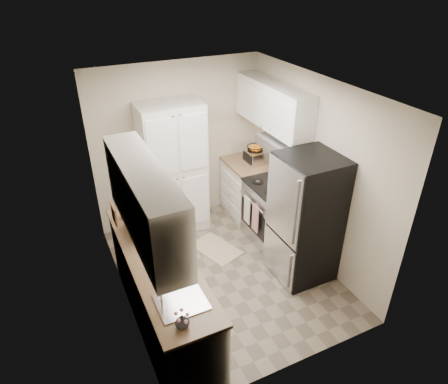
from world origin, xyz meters
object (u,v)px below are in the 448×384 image
object	(u,v)px
refrigerator	(306,218)
wine_bottle	(123,208)
microwave	(146,221)
electric_range	(273,212)
pantry_cabinet	(173,170)
toaster_oven	(255,156)

from	to	relation	value
refrigerator	wine_bottle	xyz separation A→B (m)	(-2.08, 0.87, 0.23)
microwave	wine_bottle	xyz separation A→B (m)	(-0.19, 0.35, 0.03)
microwave	refrigerator	bearing A→B (deg)	-113.44
electric_range	microwave	world-z (taller)	microwave
pantry_cabinet	electric_range	bearing A→B (deg)	-38.22
wine_bottle	toaster_oven	world-z (taller)	wine_bottle
microwave	toaster_oven	bearing A→B (deg)	-70.72
electric_range	toaster_oven	size ratio (longest dim) A/B	3.33
pantry_cabinet	toaster_oven	xyz separation A→B (m)	(1.29, -0.15, 0.02)
toaster_oven	refrigerator	bearing A→B (deg)	-96.22
microwave	wine_bottle	bearing A→B (deg)	19.92
electric_range	refrigerator	size ratio (longest dim) A/B	0.66
refrigerator	toaster_oven	xyz separation A→B (m)	(0.15, 1.58, 0.17)
pantry_cabinet	electric_range	xyz separation A→B (m)	(1.17, -0.93, -0.52)
microwave	toaster_oven	world-z (taller)	microwave
toaster_oven	electric_range	bearing A→B (deg)	-99.23
pantry_cabinet	microwave	bearing A→B (deg)	-121.95
refrigerator	wine_bottle	world-z (taller)	refrigerator
toaster_oven	microwave	bearing A→B (deg)	-153.43
microwave	toaster_oven	size ratio (longest dim) A/B	1.40
refrigerator	wine_bottle	bearing A→B (deg)	157.19
refrigerator	toaster_oven	world-z (taller)	refrigerator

